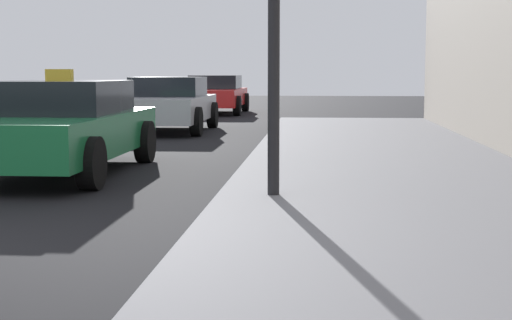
# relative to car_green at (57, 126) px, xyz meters

# --- Properties ---
(sidewalk) EXTENTS (4.00, 32.00, 0.15)m
(sidewalk) POSITION_rel_car_green_xyz_m (4.56, -5.18, -0.57)
(sidewalk) COLOR slate
(sidewalk) RESTS_ON ground_plane
(car_green) EXTENTS (2.05, 4.47, 1.43)m
(car_green) POSITION_rel_car_green_xyz_m (0.00, 0.00, 0.00)
(car_green) COLOR #196638
(car_green) RESTS_ON ground_plane
(car_silver) EXTENTS (1.98, 4.04, 1.27)m
(car_silver) POSITION_rel_car_green_xyz_m (0.06, 7.59, -0.00)
(car_silver) COLOR #B7B7BF
(car_silver) RESTS_ON ground_plane
(car_red) EXTENTS (2.00, 4.35, 1.27)m
(car_red) POSITION_rel_car_green_xyz_m (0.11, 15.60, -0.00)
(car_red) COLOR red
(car_red) RESTS_ON ground_plane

